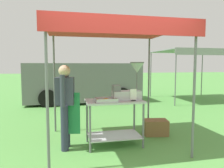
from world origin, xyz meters
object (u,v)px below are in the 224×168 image
object	(u,v)px
vendor	(65,102)
van_grey	(84,82)
donut_fryer	(129,86)
supply_crate	(156,127)
donut_cart	(114,114)
stall_canopy	(113,32)
menu_sign	(133,96)
donut_tray	(106,100)
neighbour_tent	(192,52)

from	to	relation	value
vendor	van_grey	xyz separation A→B (m)	(0.80, 5.31, -0.03)
donut_fryer	supply_crate	xyz separation A→B (m)	(0.77, 0.40, -1.02)
donut_cart	vendor	size ratio (longest dim) A/B	0.70
donut_cart	stall_canopy	bearing A→B (deg)	90.00
stall_canopy	menu_sign	xyz separation A→B (m)	(0.35, -0.25, -1.24)
menu_sign	van_grey	distance (m)	5.50
stall_canopy	donut_fryer	size ratio (longest dim) A/B	3.45
supply_crate	donut_fryer	bearing A→B (deg)	-152.45
stall_canopy	donut_cart	bearing A→B (deg)	-90.00
menu_sign	vendor	world-z (taller)	vendor
donut_fryer	van_grey	world-z (taller)	van_grey
donut_cart	donut_tray	bearing A→B (deg)	-143.93
donut_fryer	supply_crate	bearing A→B (deg)	27.55
vendor	supply_crate	xyz separation A→B (m)	(2.03, 0.38, -0.73)
donut_fryer	van_grey	distance (m)	5.36
donut_tray	donut_fryer	distance (m)	0.58
donut_fryer	supply_crate	distance (m)	1.34
stall_canopy	donut_fryer	bearing A→B (deg)	-17.86
donut_cart	van_grey	world-z (taller)	van_grey
menu_sign	supply_crate	distance (m)	1.24
supply_crate	neighbour_tent	distance (m)	6.03
vendor	stall_canopy	bearing A→B (deg)	4.80
neighbour_tent	stall_canopy	bearing A→B (deg)	-135.85
donut_fryer	menu_sign	bearing A→B (deg)	-73.95
van_grey	neighbour_tent	world-z (taller)	neighbour_tent
supply_crate	van_grey	xyz separation A→B (m)	(-1.23, 4.93, 0.70)
menu_sign	donut_cart	bearing A→B (deg)	156.94
stall_canopy	supply_crate	world-z (taller)	stall_canopy
vendor	menu_sign	bearing A→B (deg)	-7.39
donut_fryer	menu_sign	distance (m)	0.24
menu_sign	supply_crate	world-z (taller)	menu_sign
donut_tray	menu_sign	bearing A→B (deg)	-1.43
stall_canopy	menu_sign	size ratio (longest dim) A/B	11.31
menu_sign	neighbour_tent	distance (m)	6.68
donut_fryer	stall_canopy	bearing A→B (deg)	162.14
stall_canopy	donut_fryer	distance (m)	1.10
vendor	supply_crate	distance (m)	2.19
donut_fryer	vendor	world-z (taller)	donut_fryer
donut_cart	menu_sign	world-z (taller)	menu_sign
supply_crate	neighbour_tent	size ratio (longest dim) A/B	0.19
donut_cart	neighbour_tent	world-z (taller)	neighbour_tent
stall_canopy	van_grey	size ratio (longest dim) A/B	0.53
neighbour_tent	donut_tray	bearing A→B (deg)	-135.53
donut_cart	van_grey	distance (m)	5.34
stall_canopy	vendor	distance (m)	1.65
stall_canopy	supply_crate	distance (m)	2.36
donut_cart	neighbour_tent	bearing A→B (deg)	44.76
donut_cart	donut_fryer	bearing A→B (deg)	-0.08
donut_tray	menu_sign	world-z (taller)	menu_sign
vendor	van_grey	size ratio (longest dim) A/B	0.33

